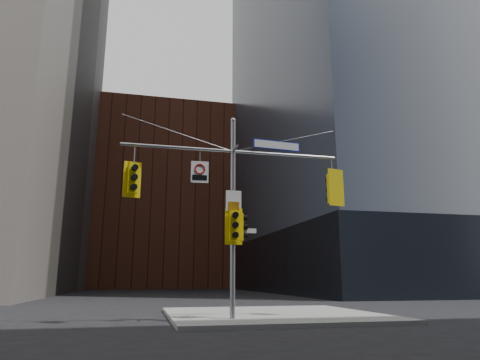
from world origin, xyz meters
name	(u,v)px	position (x,y,z in m)	size (l,w,h in m)	color
ground	(247,330)	(0.00, 0.00, 0.00)	(160.00, 160.00, 0.00)	black
sidewalk_corner	(272,315)	(2.00, 4.00, 0.07)	(8.00, 8.00, 0.15)	gray
podium_ne	(415,265)	(28.00, 32.00, 3.00)	(36.40, 36.40, 6.00)	black
brick_midrise	(163,201)	(0.00, 58.00, 14.00)	(26.00, 20.00, 28.00)	brown
signal_assembly	(233,194)	(0.00, 1.99, 4.42)	(8.00, 0.80, 7.30)	#909398
traffic_light_west_arm	(133,178)	(-3.49, 2.01, 4.80)	(0.60, 0.55, 1.26)	yellow
traffic_light_east_arm	(333,188)	(3.89, 1.99, 4.80)	(0.66, 0.60, 1.40)	yellow
traffic_light_pole_side	(242,227)	(0.32, 1.99, 3.24)	(0.41, 0.35, 0.94)	yellow
traffic_light_pole_front	(234,226)	(0.00, 1.73, 3.24)	(0.61, 0.49, 1.28)	yellow
street_sign_blade	(277,145)	(1.68, 2.00, 6.35)	(1.90, 0.22, 0.37)	navy
regulatory_sign_arm	(200,171)	(-1.21, 1.97, 5.18)	(0.62, 0.07, 0.78)	silver
regulatory_sign_pole	(234,201)	(0.00, 1.88, 4.12)	(0.56, 0.05, 0.73)	silver
street_blade_ew	(245,231)	(0.45, 2.00, 3.11)	(0.82, 0.05, 0.16)	silver
street_blade_ns	(230,241)	(0.00, 2.45, 2.77)	(0.10, 0.70, 0.14)	#145926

